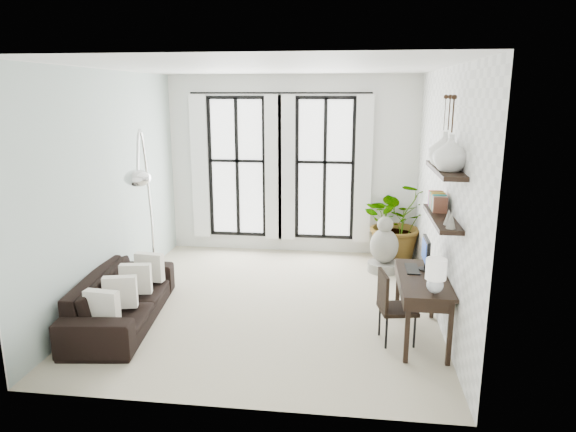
% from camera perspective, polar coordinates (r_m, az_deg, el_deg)
% --- Properties ---
extents(floor, '(5.00, 5.00, 0.00)m').
position_cam_1_polar(floor, '(7.34, -1.93, -9.60)').
color(floor, '#B7AF91').
rests_on(floor, ground).
extents(ceiling, '(5.00, 5.00, 0.00)m').
position_cam_1_polar(ceiling, '(6.76, -2.16, 16.22)').
color(ceiling, white).
rests_on(ceiling, wall_back).
extents(wall_left, '(0.00, 5.00, 5.00)m').
position_cam_1_polar(wall_left, '(7.56, -19.15, 3.01)').
color(wall_left, '#ABBFB7').
rests_on(wall_left, floor).
extents(wall_right, '(0.00, 5.00, 5.00)m').
position_cam_1_polar(wall_right, '(6.88, 16.80, 2.21)').
color(wall_right, white).
rests_on(wall_right, floor).
extents(wall_back, '(4.50, 0.00, 4.50)m').
position_cam_1_polar(wall_back, '(9.31, 0.42, 5.63)').
color(wall_back, white).
rests_on(wall_back, floor).
extents(windows, '(3.26, 0.13, 2.65)m').
position_cam_1_polar(windows, '(9.28, -0.86, 5.34)').
color(windows, white).
rests_on(windows, wall_back).
extents(wall_shelves, '(0.25, 1.30, 0.60)m').
position_cam_1_polar(wall_shelves, '(6.06, 16.79, 1.95)').
color(wall_shelves, black).
rests_on(wall_shelves, wall_right).
extents(sofa, '(1.11, 2.28, 0.64)m').
position_cam_1_polar(sofa, '(6.99, -17.97, -8.66)').
color(sofa, black).
rests_on(sofa, floor).
extents(throw_pillows, '(0.40, 1.52, 0.40)m').
position_cam_1_polar(throw_pillows, '(6.89, -17.32, -7.35)').
color(throw_pillows, silver).
rests_on(throw_pillows, sofa).
extents(plant, '(1.54, 1.41, 1.44)m').
position_cam_1_polar(plant, '(9.06, 12.13, -0.58)').
color(plant, '#2D7228').
rests_on(plant, floor).
extents(desk, '(0.56, 1.32, 1.17)m').
position_cam_1_polar(desk, '(6.22, 14.79, -7.20)').
color(desk, black).
rests_on(desk, floor).
extents(desk_chair, '(0.48, 0.48, 0.87)m').
position_cam_1_polar(desk_chair, '(6.20, 11.39, -9.41)').
color(desk_chair, black).
rests_on(desk_chair, floor).
extents(arc_lamp, '(0.74, 1.65, 2.43)m').
position_cam_1_polar(arc_lamp, '(7.17, -15.81, 4.98)').
color(arc_lamp, silver).
rests_on(arc_lamp, floor).
extents(buddha, '(0.52, 0.52, 0.93)m').
position_cam_1_polar(buddha, '(8.58, 10.62, -3.58)').
color(buddha, gray).
rests_on(buddha, floor).
extents(vase_a, '(0.37, 0.37, 0.38)m').
position_cam_1_polar(vase_a, '(5.69, 17.63, 6.68)').
color(vase_a, white).
rests_on(vase_a, shelf_upper).
extents(vase_b, '(0.37, 0.37, 0.38)m').
position_cam_1_polar(vase_b, '(6.09, 16.97, 7.13)').
color(vase_b, white).
rests_on(vase_b, shelf_upper).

